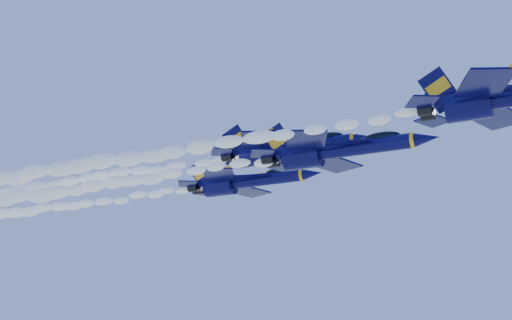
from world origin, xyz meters
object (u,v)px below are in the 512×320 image
at_px(jet_second, 337,150).
at_px(jet_fourth, 246,181).
at_px(jet_third, 288,149).
at_px(jet_lead, 512,97).

relative_size(jet_second, jet_fourth, 0.98).
height_order(jet_second, jet_third, jet_third).
bearing_deg(jet_third, jet_fourth, 133.65).
bearing_deg(jet_fourth, jet_lead, -38.36).
bearing_deg(jet_second, jet_lead, -34.78).
bearing_deg(jet_lead, jet_second, 145.22).
xyz_separation_m(jet_third, jet_fourth, (-9.44, 9.89, 0.12)).
distance_m(jet_second, jet_fourth, 21.89).
height_order(jet_second, jet_fourth, jet_fourth).
bearing_deg(jet_lead, jet_third, 145.46).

